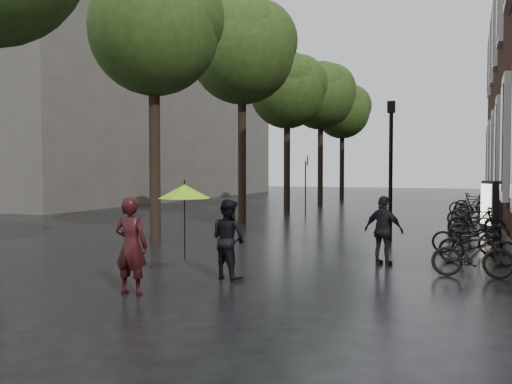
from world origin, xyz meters
The scene contains 11 objects.
ground centered at (0.00, 0.00, 0.00)m, with size 120.00×120.00×0.00m, color black.
bg_building centered at (-22.00, 28.00, 7.00)m, with size 16.00×30.00×14.00m, color #47423D.
street_trees centered at (-3.99, 15.91, 6.34)m, with size 4.33×34.03×8.91m.
person_burgundy centered at (-0.74, 0.96, 0.82)m, with size 0.60×0.39×1.64m, color black.
person_black centered at (0.21, 2.80, 0.76)m, with size 0.74×0.58×1.53m, color black.
lime_umbrella centered at (-0.21, 1.84, 1.71)m, with size 0.96×0.96×1.43m.
pedestrian_walking centered at (2.77, 5.36, 0.76)m, with size 0.90×0.37×1.53m, color black.
parked_bicycles centered at (4.60, 13.80, 0.47)m, with size 2.13×18.02×1.02m.
ad_lightbox centered at (5.13, 13.77, 0.87)m, with size 0.27×1.14×1.72m.
lamp_post centered at (2.33, 9.56, 2.49)m, with size 0.21×0.21×4.10m.
cycle_sign centered at (-2.86, 18.42, 1.85)m, with size 0.15×0.51×2.79m.
Camera 1 is at (4.56, -6.63, 2.08)m, focal length 38.00 mm.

